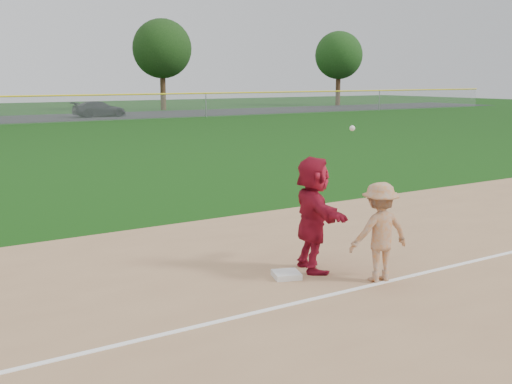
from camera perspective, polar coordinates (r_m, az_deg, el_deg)
ground at (r=10.86m, az=4.37°, el=-7.96°), size 160.00×160.00×0.00m
foul_line at (r=10.26m, az=7.11°, el=-8.96°), size 60.00×0.10×0.01m
first_base at (r=10.97m, az=2.72°, el=-7.36°), size 0.56×0.56×0.10m
base_runner at (r=11.18m, az=5.09°, el=-1.95°), size 1.17×1.97×2.02m
car_right at (r=56.65m, az=-13.76°, el=7.19°), size 4.53×1.84×1.31m
first_base_play at (r=10.80m, az=10.93°, el=-3.51°), size 1.17×0.80×2.58m
tree_3 at (r=67.27m, az=-8.36°, el=12.49°), size 6.00×6.00×9.19m
tree_4 at (r=77.85m, az=7.37°, el=11.95°), size 5.60×5.60×8.67m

